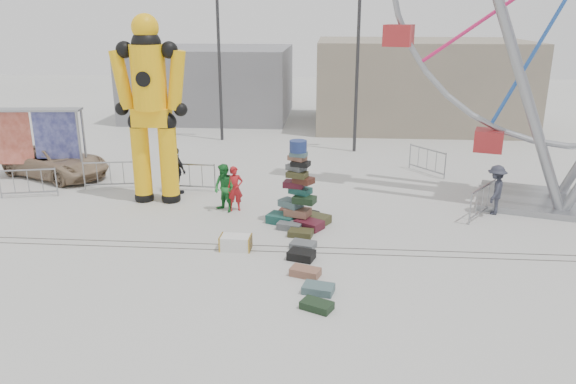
# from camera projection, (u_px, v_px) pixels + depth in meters

# --- Properties ---
(ground) EXTENTS (90.00, 90.00, 0.00)m
(ground) POSITION_uv_depth(u_px,v_px,m) (261.00, 260.00, 15.65)
(ground) COLOR #9E9E99
(ground) RESTS_ON ground
(track_line_near) EXTENTS (40.00, 0.04, 0.01)m
(track_line_near) POSITION_uv_depth(u_px,v_px,m) (264.00, 251.00, 16.22)
(track_line_near) COLOR #47443F
(track_line_near) RESTS_ON ground
(track_line_far) EXTENTS (40.00, 0.04, 0.01)m
(track_line_far) POSITION_uv_depth(u_px,v_px,m) (266.00, 246.00, 16.60)
(track_line_far) COLOR #47443F
(track_line_far) RESTS_ON ground
(building_right) EXTENTS (12.00, 8.00, 5.00)m
(building_right) POSITION_uv_depth(u_px,v_px,m) (419.00, 83.00, 33.32)
(building_right) COLOR gray
(building_right) RESTS_ON ground
(building_left) EXTENTS (10.00, 8.00, 4.40)m
(building_left) POSITION_uv_depth(u_px,v_px,m) (211.00, 82.00, 36.28)
(building_left) COLOR gray
(building_left) RESTS_ON ground
(lamp_post_right) EXTENTS (1.41, 0.25, 8.00)m
(lamp_post_right) POSITION_uv_depth(u_px,v_px,m) (360.00, 58.00, 26.36)
(lamp_post_right) COLOR #2D2D30
(lamp_post_right) RESTS_ON ground
(lamp_post_left) EXTENTS (1.41, 0.25, 8.00)m
(lamp_post_left) POSITION_uv_depth(u_px,v_px,m) (221.00, 54.00, 28.78)
(lamp_post_left) COLOR #2D2D30
(lamp_post_left) RESTS_ON ground
(suitcase_tower) EXTENTS (2.19, 1.82, 2.78)m
(suitcase_tower) POSITION_uv_depth(u_px,v_px,m) (298.00, 201.00, 18.12)
(suitcase_tower) COLOR #1A4E47
(suitcase_tower) RESTS_ON ground
(crash_test_dummy) EXTENTS (2.66, 1.18, 6.77)m
(crash_test_dummy) POSITION_uv_depth(u_px,v_px,m) (151.00, 103.00, 19.43)
(crash_test_dummy) COLOR black
(crash_test_dummy) RESTS_ON ground
(banner_scaffold) EXTENTS (4.11, 1.09, 2.94)m
(banner_scaffold) POSITION_uv_depth(u_px,v_px,m) (31.00, 127.00, 22.37)
(banner_scaffold) COLOR gray
(banner_scaffold) RESTS_ON ground
(steamer_trunk) EXTENTS (0.92, 0.55, 0.42)m
(steamer_trunk) POSITION_uv_depth(u_px,v_px,m) (236.00, 243.00, 16.29)
(steamer_trunk) COLOR silver
(steamer_trunk) RESTS_ON ground
(row_case_0) EXTENTS (0.82, 0.64, 0.19)m
(row_case_0) POSITION_uv_depth(u_px,v_px,m) (301.00, 233.00, 17.31)
(row_case_0) COLOR #3E3C1F
(row_case_0) RESTS_ON ground
(row_case_1) EXTENTS (0.82, 0.69, 0.18)m
(row_case_1) POSITION_uv_depth(u_px,v_px,m) (303.00, 245.00, 16.44)
(row_case_1) COLOR #5B6063
(row_case_1) RESTS_ON ground
(row_case_2) EXTENTS (0.84, 0.71, 0.24)m
(row_case_2) POSITION_uv_depth(u_px,v_px,m) (301.00, 255.00, 15.68)
(row_case_2) COLOR black
(row_case_2) RESTS_ON ground
(row_case_3) EXTENTS (0.87, 0.67, 0.22)m
(row_case_3) POSITION_uv_depth(u_px,v_px,m) (305.00, 272.00, 14.70)
(row_case_3) COLOR #8F5D49
(row_case_3) RESTS_ON ground
(row_case_4) EXTENTS (0.85, 0.65, 0.20)m
(row_case_4) POSITION_uv_depth(u_px,v_px,m) (318.00, 289.00, 13.83)
(row_case_4) COLOR #496568
(row_case_4) RESTS_ON ground
(row_case_5) EXTENTS (0.85, 0.72, 0.19)m
(row_case_5) POSITION_uv_depth(u_px,v_px,m) (317.00, 305.00, 13.07)
(row_case_5) COLOR black
(row_case_5) RESTS_ON ground
(barricade_dummy_a) EXTENTS (1.97, 0.54, 1.10)m
(barricade_dummy_a) POSITION_uv_depth(u_px,v_px,m) (28.00, 183.00, 20.77)
(barricade_dummy_a) COLOR gray
(barricade_dummy_a) RESTS_ON ground
(barricade_dummy_b) EXTENTS (1.99, 0.44, 1.10)m
(barricade_dummy_b) POSITION_uv_depth(u_px,v_px,m) (110.00, 175.00, 21.78)
(barricade_dummy_b) COLOR gray
(barricade_dummy_b) RESTS_ON ground
(barricade_dummy_c) EXTENTS (2.00, 0.24, 1.10)m
(barricade_dummy_c) POSITION_uv_depth(u_px,v_px,m) (190.00, 177.00, 21.52)
(barricade_dummy_c) COLOR gray
(barricade_dummy_c) RESTS_ON ground
(barricade_wheel_front) EXTENTS (1.24, 1.69, 1.10)m
(barricade_wheel_front) POSITION_uv_depth(u_px,v_px,m) (482.00, 201.00, 18.81)
(barricade_wheel_front) COLOR gray
(barricade_wheel_front) RESTS_ON ground
(barricade_wheel_back) EXTENTS (1.31, 1.64, 1.10)m
(barricade_wheel_back) POSITION_uv_depth(u_px,v_px,m) (427.00, 161.00, 23.83)
(barricade_wheel_back) COLOR gray
(barricade_wheel_back) RESTS_ON ground
(pedestrian_red) EXTENTS (0.67, 0.54, 1.57)m
(pedestrian_red) POSITION_uv_depth(u_px,v_px,m) (235.00, 189.00, 19.32)
(pedestrian_red) COLOR #A7171C
(pedestrian_red) RESTS_ON ground
(pedestrian_green) EXTENTS (1.03, 0.99, 1.67)m
(pedestrian_green) POSITION_uv_depth(u_px,v_px,m) (224.00, 188.00, 19.21)
(pedestrian_green) COLOR #1C712B
(pedestrian_green) RESTS_ON ground
(pedestrian_black) EXTENTS (1.10, 0.99, 1.80)m
(pedestrian_black) POSITION_uv_depth(u_px,v_px,m) (176.00, 171.00, 21.08)
(pedestrian_black) COLOR black
(pedestrian_black) RESTS_ON ground
(pedestrian_grey) EXTENTS (1.01, 1.26, 1.71)m
(pedestrian_grey) POSITION_uv_depth(u_px,v_px,m) (496.00, 190.00, 18.98)
(pedestrian_grey) COLOR #2A2C38
(pedestrian_grey) RESTS_ON ground
(parked_suv) EXTENTS (5.22, 3.99, 1.32)m
(parked_suv) POSITION_uv_depth(u_px,v_px,m) (56.00, 161.00, 23.34)
(parked_suv) COLOR #947A5F
(parked_suv) RESTS_ON ground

